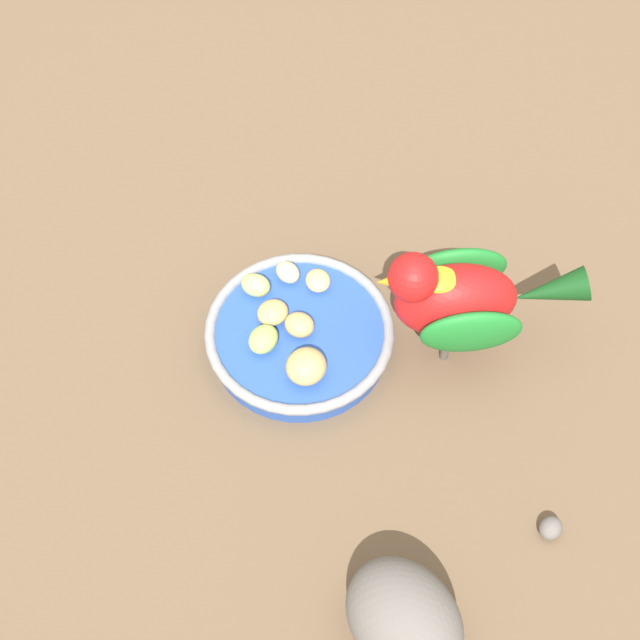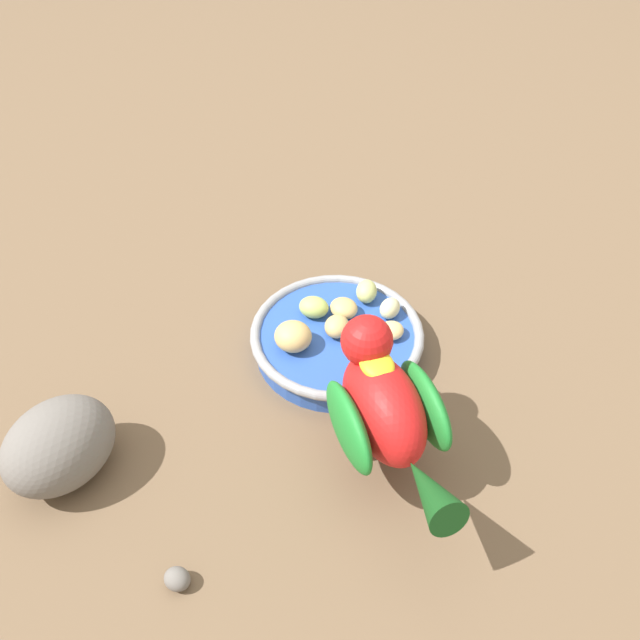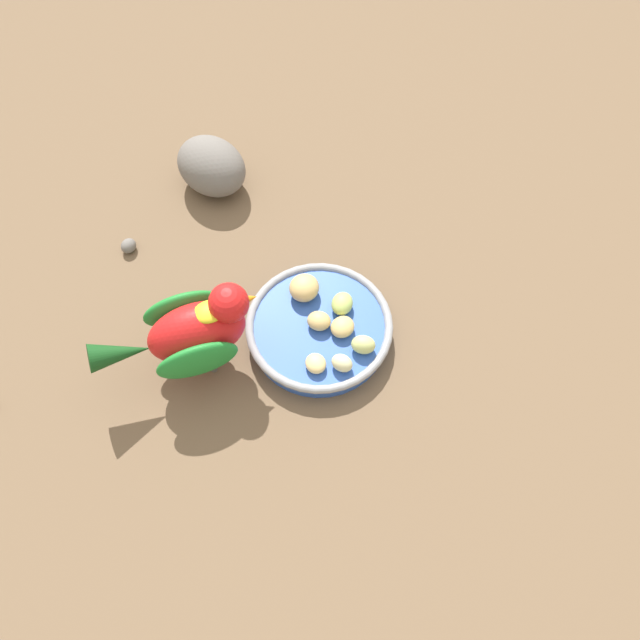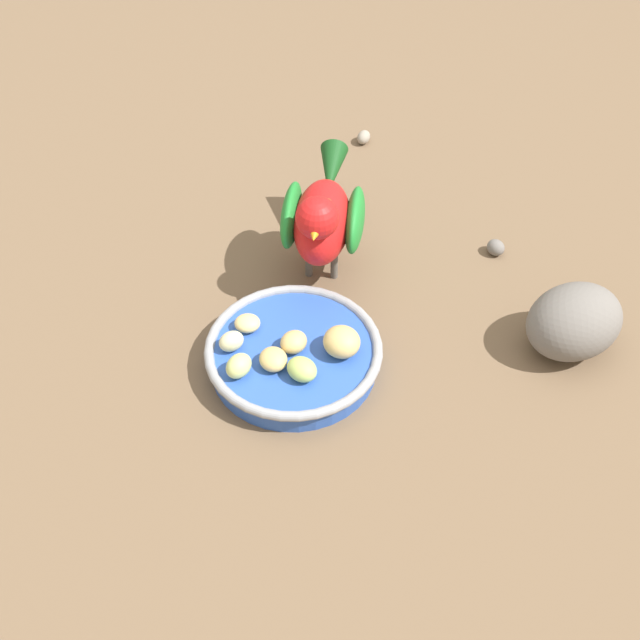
# 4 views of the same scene
# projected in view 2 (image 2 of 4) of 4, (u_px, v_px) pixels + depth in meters

# --- Properties ---
(ground_plane) EXTENTS (4.00, 4.00, 0.00)m
(ground_plane) POSITION_uv_depth(u_px,v_px,m) (330.00, 356.00, 0.74)
(ground_plane) COLOR brown
(feeding_bowl) EXTENTS (0.18, 0.18, 0.03)m
(feeding_bowl) POSITION_uv_depth(u_px,v_px,m) (336.00, 338.00, 0.73)
(feeding_bowl) COLOR #2D56B7
(feeding_bowl) RESTS_ON ground_plane
(apple_piece_0) EXTENTS (0.04, 0.04, 0.02)m
(apple_piece_0) POSITION_uv_depth(u_px,v_px,m) (336.00, 326.00, 0.72)
(apple_piece_0) COLOR tan
(apple_piece_0) RESTS_ON feeding_bowl
(apple_piece_1) EXTENTS (0.03, 0.02, 0.02)m
(apple_piece_1) POSITION_uv_depth(u_px,v_px,m) (390.00, 308.00, 0.74)
(apple_piece_1) COLOR beige
(apple_piece_1) RESTS_ON feeding_bowl
(apple_piece_2) EXTENTS (0.04, 0.04, 0.02)m
(apple_piece_2) POSITION_uv_depth(u_px,v_px,m) (314.00, 307.00, 0.74)
(apple_piece_2) COLOR #B2CC66
(apple_piece_2) RESTS_ON feeding_bowl
(apple_piece_3) EXTENTS (0.03, 0.03, 0.02)m
(apple_piece_3) POSITION_uv_depth(u_px,v_px,m) (391.00, 331.00, 0.72)
(apple_piece_3) COLOR #E5C67F
(apple_piece_3) RESTS_ON feeding_bowl
(apple_piece_4) EXTENTS (0.03, 0.03, 0.02)m
(apple_piece_4) POSITION_uv_depth(u_px,v_px,m) (344.00, 308.00, 0.74)
(apple_piece_4) COLOR tan
(apple_piece_4) RESTS_ON feeding_bowl
(apple_piece_5) EXTENTS (0.04, 0.03, 0.02)m
(apple_piece_5) POSITION_uv_depth(u_px,v_px,m) (367.00, 291.00, 0.75)
(apple_piece_5) COLOR #C6D17A
(apple_piece_5) RESTS_ON feeding_bowl
(apple_piece_6) EXTENTS (0.04, 0.04, 0.03)m
(apple_piece_6) POSITION_uv_depth(u_px,v_px,m) (293.00, 336.00, 0.70)
(apple_piece_6) COLOR tan
(apple_piece_6) RESTS_ON feeding_bowl
(parrot) EXTENTS (0.14, 0.18, 0.14)m
(parrot) POSITION_uv_depth(u_px,v_px,m) (385.00, 408.00, 0.58)
(parrot) COLOR #59544C
(parrot) RESTS_ON ground_plane
(rock_large) EXTENTS (0.11, 0.09, 0.08)m
(rock_large) POSITION_uv_depth(u_px,v_px,m) (59.00, 445.00, 0.61)
(rock_large) COLOR slate
(rock_large) RESTS_ON ground_plane
(pebble_1) EXTENTS (0.02, 0.03, 0.02)m
(pebble_1) POSITION_uv_depth(u_px,v_px,m) (177.00, 579.00, 0.55)
(pebble_1) COLOR slate
(pebble_1) RESTS_ON ground_plane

